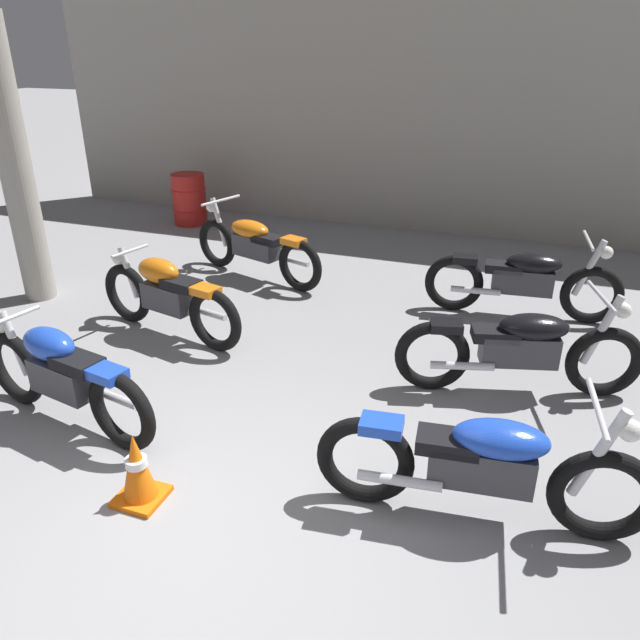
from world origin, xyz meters
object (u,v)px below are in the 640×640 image
object	(u,v)px
motorcycle_right_row_2	(524,279)
oil_drum	(189,199)
motorcycle_right_row_1	(521,347)
support_pillar	(15,166)
motorcycle_left_row_1	(167,295)
traffic_cone	(137,469)
motorcycle_right_row_0	(483,463)
motorcycle_left_row_2	(255,245)
motorcycle_left_row_0	(62,375)

from	to	relation	value
motorcycle_right_row_2	oil_drum	size ratio (longest dim) A/B	2.55
oil_drum	motorcycle_right_row_1	bearing A→B (deg)	-34.00
support_pillar	motorcycle_right_row_1	world-z (taller)	support_pillar
motorcycle_left_row_1	traffic_cone	bearing A→B (deg)	-61.80
support_pillar	traffic_cone	bearing A→B (deg)	-38.74
support_pillar	motorcycle_right_row_2	size ratio (longest dim) A/B	1.47
motorcycle_left_row_1	motorcycle_right_row_0	world-z (taller)	motorcycle_right_row_0
oil_drum	support_pillar	bearing A→B (deg)	-90.37
traffic_cone	motorcycle_left_row_2	bearing A→B (deg)	104.98
support_pillar	motorcycle_right_row_0	xyz separation A→B (m)	(5.56, -2.07, -1.15)
support_pillar	motorcycle_right_row_2	world-z (taller)	support_pillar
support_pillar	motorcycle_left_row_2	size ratio (longest dim) A/B	1.52
traffic_cone	motorcycle_right_row_1	bearing A→B (deg)	45.50
motorcycle_right_row_1	motorcycle_right_row_2	xyz separation A→B (m)	(-0.08, 1.74, 0.00)
oil_drum	motorcycle_left_row_0	bearing A→B (deg)	-68.41
motorcycle_left_row_1	traffic_cone	distance (m)	2.64
motorcycle_left_row_0	motorcycle_right_row_1	distance (m)	3.88
support_pillar	motorcycle_right_row_1	xyz separation A→B (m)	(5.68, -0.31, -1.15)
motorcycle_left_row_1	motorcycle_left_row_2	world-z (taller)	motorcycle_left_row_2
motorcycle_left_row_0	oil_drum	world-z (taller)	motorcycle_left_row_0
motorcycle_right_row_2	traffic_cone	bearing A→B (deg)	-118.74
motorcycle_right_row_1	motorcycle_right_row_0	bearing A→B (deg)	-93.90
motorcycle_left_row_0	oil_drum	size ratio (longest dim) A/B	2.30
motorcycle_right_row_1	motorcycle_left_row_2	bearing A→B (deg)	152.08
oil_drum	motorcycle_left_row_2	bearing A→B (deg)	-42.07
motorcycle_left_row_2	oil_drum	world-z (taller)	motorcycle_left_row_2
motorcycle_left_row_2	oil_drum	size ratio (longest dim) A/B	2.47
motorcycle_left_row_0	motorcycle_right_row_0	size ratio (longest dim) A/B	0.90
support_pillar	motorcycle_right_row_2	xyz separation A→B (m)	(5.61, 1.43, -1.15)
support_pillar	motorcycle_left_row_1	world-z (taller)	support_pillar
motorcycle_left_row_0	motorcycle_left_row_1	distance (m)	1.74
motorcycle_left_row_0	motorcycle_right_row_2	distance (m)	4.88
motorcycle_right_row_0	motorcycle_right_row_2	world-z (taller)	same
support_pillar	motorcycle_right_row_0	distance (m)	6.04
motorcycle_left_row_1	motorcycle_right_row_2	size ratio (longest dim) A/B	0.90
motorcycle_right_row_1	traffic_cone	xyz separation A→B (m)	(-2.34, -2.38, -0.19)
motorcycle_left_row_2	traffic_cone	world-z (taller)	motorcycle_left_row_2
motorcycle_left_row_1	motorcycle_right_row_2	bearing A→B (deg)	27.12
motorcycle_right_row_0	motorcycle_left_row_1	bearing A→B (deg)	153.74
motorcycle_right_row_1	traffic_cone	world-z (taller)	motorcycle_right_row_1
motorcycle_right_row_0	traffic_cone	xyz separation A→B (m)	(-2.22, -0.62, -0.19)
motorcycle_right_row_1	motorcycle_right_row_2	world-z (taller)	same
support_pillar	oil_drum	world-z (taller)	support_pillar
motorcycle_left_row_2	motorcycle_right_row_2	bearing A→B (deg)	-1.56
motorcycle_left_row_1	motorcycle_right_row_0	bearing A→B (deg)	-26.26
traffic_cone	oil_drum	bearing A→B (deg)	118.22
motorcycle_left_row_2	traffic_cone	bearing A→B (deg)	-75.02
support_pillar	motorcycle_right_row_1	bearing A→B (deg)	-3.11
traffic_cone	motorcycle_left_row_1	bearing A→B (deg)	118.20
motorcycle_left_row_2	motorcycle_right_row_2	size ratio (longest dim) A/B	0.97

